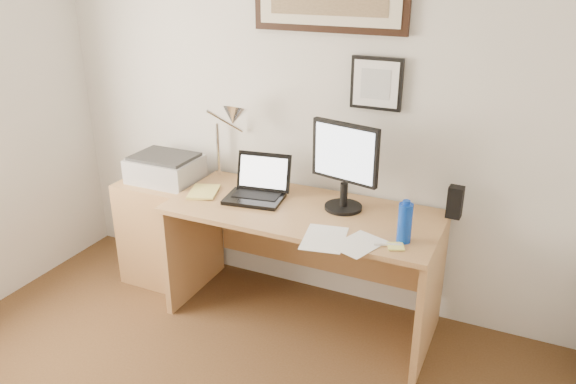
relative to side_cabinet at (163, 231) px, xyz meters
The scene contains 16 objects.
wall_back 1.32m from the side_cabinet, 19.18° to the left, with size 3.50×0.02×2.50m, color silver.
side_cabinet is the anchor object (origin of this frame).
water_bottle 1.78m from the side_cabinet, ahead, with size 0.07×0.07×0.21m, color #0D39B0.
bottle_cap 1.82m from the side_cabinet, ahead, with size 0.04×0.04×0.02m, color #0D39B0.
speaker 1.96m from the side_cabinet, ahead, with size 0.08×0.07×0.18m, color black.
paper_sheet_a 1.42m from the side_cabinet, 14.44° to the right, with size 0.22×0.31×0.00m, color white.
paper_sheet_b 1.59m from the side_cabinet, 12.37° to the right, with size 0.19×0.27×0.00m, color white.
sticky_pad 1.75m from the side_cabinet, ahead, with size 0.08×0.08×0.01m, color #F8FC77.
marker_pen 1.71m from the side_cabinet, ahead, with size 0.02×0.02×0.14m, color white.
book 0.53m from the side_cabinet, 18.63° to the right, with size 0.17×0.23×0.02m, color #EADA6E.
desk 1.08m from the side_cabinet, ahead, with size 1.60×0.70×0.75m.
laptop 0.87m from the side_cabinet, ahead, with size 0.37×0.34×0.26m.
lcd_monitor 1.45m from the side_cabinet, ahead, with size 0.42×0.22×0.52m.
printer 0.46m from the side_cabinet, 47.42° to the left, with size 0.44×0.34×0.18m.
desk_lamp 0.98m from the side_cabinet, 14.38° to the left, with size 0.29×0.27×0.53m.
picture_small 1.77m from the side_cabinet, 12.05° to the left, with size 0.30×0.03×0.30m.
Camera 1 is at (1.32, -1.12, 2.11)m, focal length 35.00 mm.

